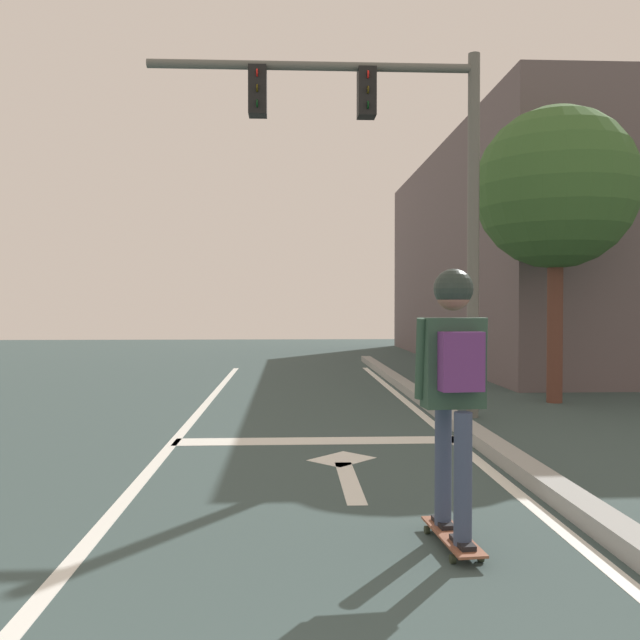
{
  "coord_description": "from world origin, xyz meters",
  "views": [
    {
      "loc": [
        1.06,
        -0.34,
        1.52
      ],
      "look_at": [
        1.34,
        5.83,
        1.39
      ],
      "focal_mm": 37.73,
      "sensor_mm": 36.0,
      "label": 1
    }
  ],
  "objects_px": {
    "skateboard": "(452,537)",
    "traffic_signal_mast": "(386,153)",
    "skater": "(454,367)",
    "roadside_tree": "(556,189)"
  },
  "relations": [
    {
      "from": "skater",
      "to": "skateboard",
      "type": "bearing_deg",
      "value": 95.02
    },
    {
      "from": "skater",
      "to": "traffic_signal_mast",
      "type": "bearing_deg",
      "value": 86.71
    },
    {
      "from": "traffic_signal_mast",
      "to": "skater",
      "type": "bearing_deg",
      "value": -93.29
    },
    {
      "from": "skateboard",
      "to": "traffic_signal_mast",
      "type": "bearing_deg",
      "value": 86.69
    },
    {
      "from": "skater",
      "to": "roadside_tree",
      "type": "relative_size",
      "value": 0.36
    },
    {
      "from": "skateboard",
      "to": "traffic_signal_mast",
      "type": "height_order",
      "value": "traffic_signal_mast"
    },
    {
      "from": "skater",
      "to": "traffic_signal_mast",
      "type": "height_order",
      "value": "traffic_signal_mast"
    },
    {
      "from": "skateboard",
      "to": "roadside_tree",
      "type": "distance_m",
      "value": 7.68
    },
    {
      "from": "skateboard",
      "to": "skater",
      "type": "distance_m",
      "value": 1.08
    },
    {
      "from": "skateboard",
      "to": "roadside_tree",
      "type": "xyz_separation_m",
      "value": [
        3.14,
        6.19,
        3.28
      ]
    }
  ]
}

